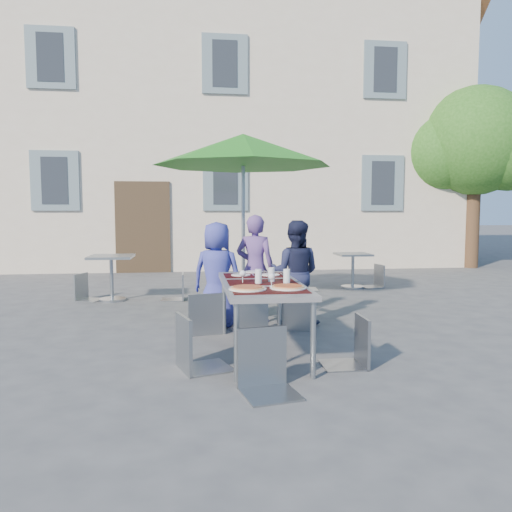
{
  "coord_description": "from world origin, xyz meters",
  "views": [
    {
      "loc": [
        -0.81,
        -4.81,
        1.49
      ],
      "look_at": [
        -0.05,
        1.17,
        0.94
      ],
      "focal_mm": 35.0,
      "sensor_mm": 36.0,
      "label": 1
    }
  ],
  "objects": [
    {
      "name": "bg_chair_r_0",
      "position": [
        -1.07,
        3.57,
        0.49
      ],
      "size": [
        0.38,
        0.38,
        0.84
      ],
      "color": "#92969D",
      "rests_on": "ground"
    },
    {
      "name": "cafe_table_0",
      "position": [
        -2.15,
        3.63,
        0.52
      ],
      "size": [
        0.71,
        0.71,
        0.76
      ],
      "color": "#B5B8BD",
      "rests_on": "ground"
    },
    {
      "name": "bg_chair_l_0",
      "position": [
        -2.6,
        3.76,
        0.49
      ],
      "size": [
        0.49,
        0.49,
        0.84
      ],
      "color": "gray",
      "rests_on": "ground"
    },
    {
      "name": "ground",
      "position": [
        0.0,
        0.0,
        0.0
      ],
      "size": [
        90.0,
        90.0,
        0.0
      ],
      "primitive_type": "plane",
      "color": "#404042",
      "rests_on": "ground"
    },
    {
      "name": "bg_chair_l_1",
      "position": [
        1.18,
        4.37,
        0.63
      ],
      "size": [
        0.53,
        0.52,
        1.06
      ],
      "color": "gray",
      "rests_on": "ground"
    },
    {
      "name": "child_0",
      "position": [
        -0.5,
        1.58,
        0.68
      ],
      "size": [
        0.77,
        0.65,
        1.35
      ],
      "primitive_type": "imported",
      "rotation": [
        0.0,
        0.0,
        2.76
      ],
      "color": "#363B96",
      "rests_on": "ground"
    },
    {
      "name": "glassware",
      "position": [
        -0.04,
        0.17,
        0.83
      ],
      "size": [
        0.51,
        0.39,
        0.15
      ],
      "color": "silver",
      "rests_on": "dining_table"
    },
    {
      "name": "chair_5",
      "position": [
        -0.22,
        -0.83,
        0.58
      ],
      "size": [
        0.51,
        0.51,
        0.98
      ],
      "color": "gray",
      "rests_on": "ground"
    },
    {
      "name": "dining_table",
      "position": [
        -0.1,
        0.27,
        0.7
      ],
      "size": [
        0.8,
        1.85,
        0.76
      ],
      "color": "#49484D",
      "rests_on": "ground"
    },
    {
      "name": "chair_3",
      "position": [
        -0.8,
        -0.22,
        0.59
      ],
      "size": [
        0.56,
        0.55,
        1.0
      ],
      "color": "gray",
      "rests_on": "ground"
    },
    {
      "name": "chair_1",
      "position": [
        -0.12,
        1.19,
        0.52
      ],
      "size": [
        0.5,
        0.5,
        0.89
      ],
      "color": "gray",
      "rests_on": "ground"
    },
    {
      "name": "child_1",
      "position": [
        0.02,
        1.8,
        0.72
      ],
      "size": [
        0.62,
        0.52,
        1.44
      ],
      "primitive_type": "imported",
      "rotation": [
        0.0,
        0.0,
        2.76
      ],
      "color": "#5B3E7F",
      "rests_on": "ground"
    },
    {
      "name": "place_settings",
      "position": [
        -0.09,
        0.9,
        0.76
      ],
      "size": [
        0.6,
        0.52,
        0.01
      ],
      "color": "white",
      "rests_on": "dining_table"
    },
    {
      "name": "bg_chair_r_1",
      "position": [
        2.74,
        4.53,
        0.49
      ],
      "size": [
        0.43,
        0.43,
        0.84
      ],
      "color": "gray",
      "rests_on": "ground"
    },
    {
      "name": "cafe_table_1",
      "position": [
        2.27,
        4.48,
        0.43
      ],
      "size": [
        0.63,
        0.63,
        0.67
      ],
      "color": "#B5B8BD",
      "rests_on": "ground"
    },
    {
      "name": "patio_umbrella",
      "position": [
        -0.03,
        2.86,
        2.4
      ],
      "size": [
        2.74,
        2.74,
        2.66
      ],
      "color": "#B5B8BD",
      "rests_on": "ground"
    },
    {
      "name": "chair_2",
      "position": [
        0.5,
        1.25,
        0.51
      ],
      "size": [
        0.49,
        0.5,
        0.88
      ],
      "color": "gray",
      "rests_on": "ground"
    },
    {
      "name": "pizza_near_right",
      "position": [
        0.08,
        -0.2,
        0.77
      ],
      "size": [
        0.35,
        0.35,
        0.03
      ],
      "color": "white",
      "rests_on": "dining_table"
    },
    {
      "name": "pizza_near_left",
      "position": [
        -0.31,
        -0.22,
        0.77
      ],
      "size": [
        0.36,
        0.36,
        0.03
      ],
      "color": "white",
      "rests_on": "dining_table"
    },
    {
      "name": "building",
      "position": [
        -0.0,
        11.5,
        4.85
      ],
      "size": [
        13.6,
        8.2,
        11.1
      ],
      "color": "beige",
      "rests_on": "ground"
    },
    {
      "name": "chair_0",
      "position": [
        -0.68,
        1.19,
        0.56
      ],
      "size": [
        0.5,
        0.51,
        0.96
      ],
      "color": "gray",
      "rests_on": "ground"
    },
    {
      "name": "chair_4",
      "position": [
        0.71,
        -0.27,
        0.53
      ],
      "size": [
        0.41,
        0.41,
        0.91
      ],
      "color": "gray",
      "rests_on": "ground"
    },
    {
      "name": "child_2",
      "position": [
        0.51,
        1.52,
        0.68
      ],
      "size": [
        0.76,
        0.58,
        1.37
      ],
      "primitive_type": "imported",
      "rotation": [
        0.0,
        0.0,
        2.8
      ],
      "color": "#1B1E3B",
      "rests_on": "ground"
    },
    {
      "name": "tree",
      "position": [
        6.55,
        7.54,
        3.25
      ],
      "size": [
        3.6,
        3.0,
        4.7
      ],
      "color": "#49321F",
      "rests_on": "ground"
    }
  ]
}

